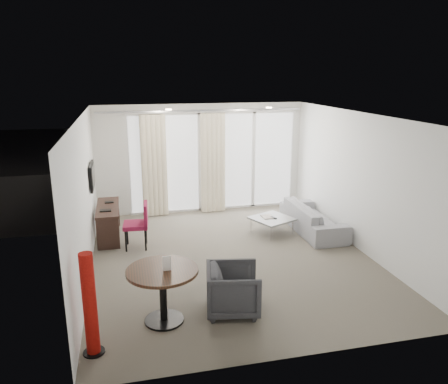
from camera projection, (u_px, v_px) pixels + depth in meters
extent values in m
cube|color=#5C5549|center=(231.00, 258.00, 8.06)|extent=(5.00, 6.00, 0.00)
cube|color=white|center=(232.00, 116.00, 7.37)|extent=(5.00, 6.00, 0.00)
cube|color=silver|center=(84.00, 199.00, 7.16)|extent=(0.00, 6.00, 2.60)
cube|color=silver|center=(360.00, 182.00, 8.26)|extent=(0.00, 6.00, 2.60)
cube|color=silver|center=(297.00, 258.00, 4.90)|extent=(5.00, 0.00, 2.60)
cylinder|color=#FFE0B2|center=(169.00, 110.00, 8.67)|extent=(0.12, 0.12, 0.02)
cylinder|color=#FFE0B2|center=(269.00, 108.00, 9.13)|extent=(0.12, 0.12, 0.02)
cylinder|color=maroon|center=(90.00, 305.00, 5.16)|extent=(0.31, 0.31, 1.31)
imported|color=#2E2E32|center=(233.00, 290.00, 6.17)|extent=(0.87, 0.85, 0.68)
imported|color=gray|center=(313.00, 218.00, 9.36)|extent=(0.78, 2.00, 0.58)
cube|color=#4D4D50|center=(203.00, 195.00, 12.36)|extent=(5.60, 3.00, 0.12)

